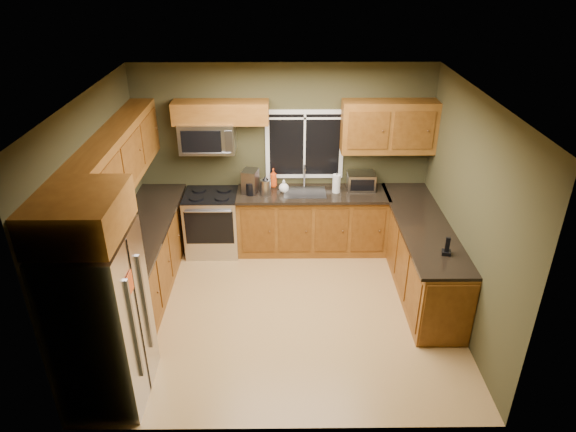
{
  "coord_description": "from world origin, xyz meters",
  "views": [
    {
      "loc": [
        -0.0,
        -5.18,
        4.03
      ],
      "look_at": [
        0.05,
        0.35,
        1.15
      ],
      "focal_mm": 32.0,
      "sensor_mm": 36.0,
      "label": 1
    }
  ],
  "objects_px": {
    "refrigerator": "(102,320)",
    "soap_bottle_a": "(273,178)",
    "range": "(212,222)",
    "cordless_phone": "(447,249)",
    "toaster_oven": "(361,181)",
    "kettle": "(266,186)",
    "paper_towel_roll": "(336,183)",
    "microwave": "(207,137)",
    "soap_bottle_c": "(284,186)",
    "coffee_maker": "(250,182)"
  },
  "relations": [
    {
      "from": "refrigerator",
      "to": "range",
      "type": "xyz_separation_m",
      "value": [
        0.69,
        2.77,
        -0.43
      ]
    },
    {
      "from": "paper_towel_roll",
      "to": "soap_bottle_c",
      "type": "distance_m",
      "value": 0.75
    },
    {
      "from": "kettle",
      "to": "soap_bottle_a",
      "type": "distance_m",
      "value": 0.3
    },
    {
      "from": "microwave",
      "to": "kettle",
      "type": "height_order",
      "value": "microwave"
    },
    {
      "from": "range",
      "to": "cordless_phone",
      "type": "height_order",
      "value": "cordless_phone"
    },
    {
      "from": "microwave",
      "to": "soap_bottle_c",
      "type": "bearing_deg",
      "value": -5.75
    },
    {
      "from": "soap_bottle_a",
      "to": "toaster_oven",
      "type": "bearing_deg",
      "value": -4.23
    },
    {
      "from": "refrigerator",
      "to": "coffee_maker",
      "type": "bearing_deg",
      "value": 65.63
    },
    {
      "from": "soap_bottle_a",
      "to": "kettle",
      "type": "bearing_deg",
      "value": -110.93
    },
    {
      "from": "refrigerator",
      "to": "soap_bottle_a",
      "type": "bearing_deg",
      "value": 61.99
    },
    {
      "from": "range",
      "to": "paper_towel_roll",
      "type": "distance_m",
      "value": 1.9
    },
    {
      "from": "cordless_phone",
      "to": "microwave",
      "type": "bearing_deg",
      "value": 147.97
    },
    {
      "from": "kettle",
      "to": "paper_towel_roll",
      "type": "bearing_deg",
      "value": 4.59
    },
    {
      "from": "refrigerator",
      "to": "range",
      "type": "bearing_deg",
      "value": 76.03
    },
    {
      "from": "refrigerator",
      "to": "kettle",
      "type": "distance_m",
      "value": 3.09
    },
    {
      "from": "kettle",
      "to": "cordless_phone",
      "type": "height_order",
      "value": "kettle"
    },
    {
      "from": "microwave",
      "to": "range",
      "type": "bearing_deg",
      "value": -89.98
    },
    {
      "from": "kettle",
      "to": "soap_bottle_c",
      "type": "relative_size",
      "value": 1.52
    },
    {
      "from": "refrigerator",
      "to": "soap_bottle_c",
      "type": "relative_size",
      "value": 9.7
    },
    {
      "from": "microwave",
      "to": "soap_bottle_a",
      "type": "bearing_deg",
      "value": 5.17
    },
    {
      "from": "range",
      "to": "kettle",
      "type": "xyz_separation_m",
      "value": [
        0.79,
        -0.06,
        0.6
      ]
    },
    {
      "from": "cordless_phone",
      "to": "kettle",
      "type": "bearing_deg",
      "value": 142.45
    },
    {
      "from": "toaster_oven",
      "to": "paper_towel_roll",
      "type": "relative_size",
      "value": 1.34
    },
    {
      "from": "kettle",
      "to": "soap_bottle_a",
      "type": "xyz_separation_m",
      "value": [
        0.11,
        0.28,
        0.01
      ]
    },
    {
      "from": "range",
      "to": "cordless_phone",
      "type": "xyz_separation_m",
      "value": [
        2.9,
        -1.68,
        0.54
      ]
    },
    {
      "from": "refrigerator",
      "to": "coffee_maker",
      "type": "distance_m",
      "value": 3.07
    },
    {
      "from": "microwave",
      "to": "coffee_maker",
      "type": "bearing_deg",
      "value": -11.03
    },
    {
      "from": "range",
      "to": "paper_towel_roll",
      "type": "relative_size",
      "value": 3.19
    },
    {
      "from": "refrigerator",
      "to": "microwave",
      "type": "bearing_deg",
      "value": 76.66
    },
    {
      "from": "soap_bottle_a",
      "to": "soap_bottle_c",
      "type": "distance_m",
      "value": 0.24
    },
    {
      "from": "refrigerator",
      "to": "paper_towel_roll",
      "type": "xyz_separation_m",
      "value": [
        2.49,
        2.79,
        0.17
      ]
    },
    {
      "from": "toaster_oven",
      "to": "kettle",
      "type": "distance_m",
      "value": 1.38
    },
    {
      "from": "refrigerator",
      "to": "range",
      "type": "height_order",
      "value": "refrigerator"
    },
    {
      "from": "range",
      "to": "toaster_oven",
      "type": "bearing_deg",
      "value": 3.28
    },
    {
      "from": "kettle",
      "to": "toaster_oven",
      "type": "bearing_deg",
      "value": 7.64
    },
    {
      "from": "cordless_phone",
      "to": "soap_bottle_a",
      "type": "bearing_deg",
      "value": 136.52
    },
    {
      "from": "range",
      "to": "soap_bottle_a",
      "type": "height_order",
      "value": "soap_bottle_a"
    },
    {
      "from": "toaster_oven",
      "to": "cordless_phone",
      "type": "xyz_separation_m",
      "value": [
        0.73,
        -1.8,
        -0.06
      ]
    },
    {
      "from": "refrigerator",
      "to": "range",
      "type": "distance_m",
      "value": 2.89
    },
    {
      "from": "refrigerator",
      "to": "soap_bottle_a",
      "type": "height_order",
      "value": "refrigerator"
    },
    {
      "from": "kettle",
      "to": "cordless_phone",
      "type": "distance_m",
      "value": 2.66
    },
    {
      "from": "soap_bottle_a",
      "to": "soap_bottle_c",
      "type": "relative_size",
      "value": 1.5
    },
    {
      "from": "refrigerator",
      "to": "soap_bottle_a",
      "type": "relative_size",
      "value": 6.46
    },
    {
      "from": "kettle",
      "to": "soap_bottle_c",
      "type": "height_order",
      "value": "kettle"
    },
    {
      "from": "soap_bottle_c",
      "to": "cordless_phone",
      "type": "height_order",
      "value": "cordless_phone"
    },
    {
      "from": "toaster_oven",
      "to": "cordless_phone",
      "type": "distance_m",
      "value": 1.95
    },
    {
      "from": "coffee_maker",
      "to": "soap_bottle_c",
      "type": "bearing_deg",
      "value": 0.8
    },
    {
      "from": "soap_bottle_a",
      "to": "soap_bottle_c",
      "type": "bearing_deg",
      "value": -51.28
    },
    {
      "from": "coffee_maker",
      "to": "paper_towel_roll",
      "type": "height_order",
      "value": "coffee_maker"
    },
    {
      "from": "soap_bottle_c",
      "to": "refrigerator",
      "type": "bearing_deg",
      "value": -121.84
    }
  ]
}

